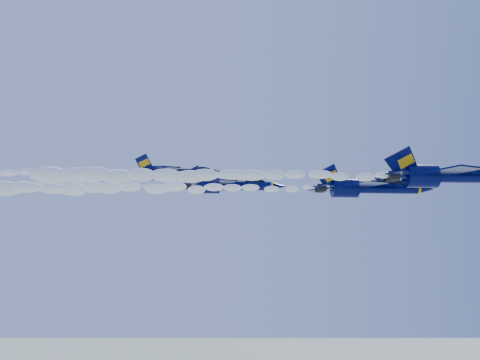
{
  "coord_description": "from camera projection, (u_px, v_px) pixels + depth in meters",
  "views": [
    {
      "loc": [
        -11.25,
        -75.91,
        141.17
      ],
      "look_at": [
        -4.41,
        -1.32,
        152.65
      ],
      "focal_mm": 40.0,
      "sensor_mm": 36.0,
      "label": 1
    }
  ],
  "objects": [
    {
      "name": "smoke_trail_jet_third",
      "position": [
        47.0,
        186.0,
        80.52
      ],
      "size": [
        41.6,
        1.76,
        1.59
      ],
      "primitive_type": "ellipsoid",
      "color": "white"
    },
    {
      "name": "jet_fourth",
      "position": [
        176.0,
        173.0,
        86.28
      ],
      "size": [
        15.58,
        12.78,
        5.79
      ],
      "color": "#03063A"
    },
    {
      "name": "jet_second",
      "position": [
        368.0,
        188.0,
        71.39
      ],
      "size": [
        16.23,
        13.32,
        6.03
      ],
      "color": "#03063A"
    },
    {
      "name": "jet_lead",
      "position": [
        449.0,
        176.0,
        65.19
      ],
      "size": [
        18.14,
        14.88,
        6.74
      ],
      "color": "#03063A"
    },
    {
      "name": "smoke_trail_jet_lead",
      "position": [
        216.0,
        176.0,
        62.55
      ],
      "size": [
        41.6,
        2.02,
        1.82
      ],
      "primitive_type": "ellipsoid",
      "color": "white"
    },
    {
      "name": "smoke_trail_jet_second",
      "position": [
        159.0,
        188.0,
        68.82
      ],
      "size": [
        41.6,
        1.81,
        1.63
      ],
      "primitive_type": "ellipsoid",
      "color": "white"
    },
    {
      "name": "smoke_trail_jet_fourth",
      "position": [
        0.0,
        173.0,
        83.74
      ],
      "size": [
        41.6,
        1.74,
        1.56
      ],
      "primitive_type": "ellipsoid",
      "color": "white"
    },
    {
      "name": "jet_third",
      "position": [
        229.0,
        185.0,
        83.07
      ],
      "size": [
        15.82,
        12.98,
        5.88
      ],
      "color": "#03063A"
    }
  ]
}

